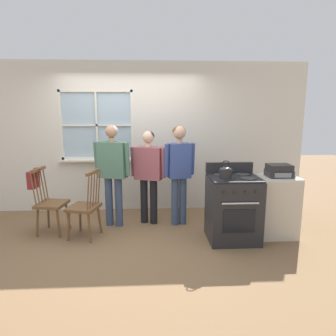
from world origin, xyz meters
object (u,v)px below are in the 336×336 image
at_px(person_adult_right, 179,166).
at_px(stove, 233,208).
at_px(chair_near_wall, 85,207).
at_px(stereo, 279,171).
at_px(person_elderly_left, 113,166).
at_px(person_teen_center, 148,169).
at_px(kettle, 226,172).
at_px(side_counter, 276,206).
at_px(chair_by_window, 50,204).
at_px(potted_plant, 113,154).
at_px(handbag, 33,179).

distance_m(person_adult_right, stove, 1.07).
bearing_deg(chair_near_wall, stereo, 102.72).
bearing_deg(stove, person_elderly_left, 160.56).
distance_m(person_teen_center, kettle, 1.35).
bearing_deg(kettle, chair_near_wall, 170.94).
bearing_deg(side_counter, kettle, -163.57).
relative_size(chair_by_window, stove, 0.93).
xyz_separation_m(potted_plant, handbag, (-1.06, -0.96, -0.23)).
xyz_separation_m(person_elderly_left, stereo, (2.45, -0.53, 0.01)).
relative_size(chair_by_window, stereo, 2.96).
bearing_deg(handbag, chair_by_window, -7.77).
relative_size(chair_by_window, chair_near_wall, 1.00).
height_order(person_teen_center, kettle, person_teen_center).
distance_m(stove, handbag, 2.97).
distance_m(chair_by_window, person_adult_right, 2.05).
xyz_separation_m(person_teen_center, side_counter, (1.89, -0.59, -0.47)).
height_order(chair_by_window, potted_plant, potted_plant).
distance_m(person_teen_center, handbag, 1.74).
height_order(person_teen_center, potted_plant, person_teen_center).
height_order(chair_by_window, person_adult_right, person_adult_right).
distance_m(chair_near_wall, side_counter, 2.81).
distance_m(person_adult_right, handbag, 2.22).
xyz_separation_m(handbag, side_counter, (3.60, -0.29, -0.39)).
relative_size(chair_by_window, kettle, 4.08).
bearing_deg(person_adult_right, potted_plant, 135.15).
xyz_separation_m(chair_by_window, kettle, (2.53, -0.51, 0.57)).
relative_size(person_teen_center, kettle, 6.17).
height_order(stove, kettle, kettle).
bearing_deg(stereo, stove, -172.09).
xyz_separation_m(person_adult_right, handbag, (-2.20, -0.22, -0.13)).
bearing_deg(person_teen_center, kettle, -20.51).
distance_m(potted_plant, handbag, 1.45).
relative_size(chair_by_window, person_elderly_left, 0.62).
height_order(person_teen_center, side_counter, person_teen_center).
height_order(stove, stereo, stove).
xyz_separation_m(chair_by_window, stereo, (3.37, -0.28, 0.53)).
xyz_separation_m(person_adult_right, stove, (0.72, -0.62, -0.50)).
relative_size(chair_near_wall, person_elderly_left, 0.62).
xyz_separation_m(chair_by_window, handbag, (-0.23, 0.03, 0.38)).
distance_m(kettle, side_counter, 1.04).
bearing_deg(potted_plant, person_adult_right, -33.21).
relative_size(person_adult_right, kettle, 6.50).
distance_m(person_elderly_left, potted_plant, 0.76).
height_order(person_elderly_left, kettle, person_elderly_left).
bearing_deg(handbag, stove, -7.97).
bearing_deg(person_adult_right, handbag, 173.95).
bearing_deg(kettle, side_counter, 16.43).
relative_size(handbag, side_counter, 0.34).
relative_size(chair_near_wall, person_adult_right, 0.63).
distance_m(stove, kettle, 0.59).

